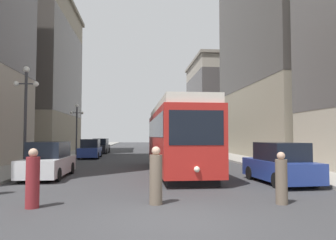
{
  "coord_description": "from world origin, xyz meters",
  "views": [
    {
      "loc": [
        -0.93,
        -8.02,
        2.1
      ],
      "look_at": [
        0.4,
        5.72,
        2.81
      ],
      "focal_mm": 33.59,
      "sensor_mm": 36.0,
      "label": 1
    }
  ],
  "objects_px": {
    "streetcar": "(176,136)",
    "pedestrian_crossing_near": "(156,177)",
    "pedestrian_on_sidewalk": "(33,180)",
    "lamp_post_left_far": "(77,121)",
    "parked_car_left_near": "(91,149)",
    "lamp_post_left_near": "(26,102)",
    "pedestrian_crossing_far": "(281,180)",
    "transit_bus": "(191,138)",
    "parked_car_left_far": "(49,161)",
    "parked_car_left_mid": "(101,146)",
    "parked_car_right_far": "(280,164)"
  },
  "relations": [
    {
      "from": "streetcar",
      "to": "pedestrian_crossing_near",
      "type": "height_order",
      "value": "streetcar"
    },
    {
      "from": "pedestrian_on_sidewalk",
      "to": "lamp_post_left_far",
      "type": "distance_m",
      "value": 24.71
    },
    {
      "from": "parked_car_left_near",
      "to": "lamp_post_left_near",
      "type": "relative_size",
      "value": 0.84
    },
    {
      "from": "pedestrian_crossing_far",
      "to": "lamp_post_left_near",
      "type": "bearing_deg",
      "value": 71.99
    },
    {
      "from": "streetcar",
      "to": "transit_bus",
      "type": "relative_size",
      "value": 0.95
    },
    {
      "from": "streetcar",
      "to": "lamp_post_left_near",
      "type": "xyz_separation_m",
      "value": [
        -8.69,
        0.29,
        1.95
      ]
    },
    {
      "from": "pedestrian_on_sidewalk",
      "to": "streetcar",
      "type": "bearing_deg",
      "value": -172.73
    },
    {
      "from": "transit_bus",
      "to": "lamp_post_left_far",
      "type": "xyz_separation_m",
      "value": [
        -12.21,
        0.46,
        1.74
      ]
    },
    {
      "from": "lamp_post_left_near",
      "to": "parked_car_left_far",
      "type": "bearing_deg",
      "value": -47.18
    },
    {
      "from": "parked_car_left_mid",
      "to": "pedestrian_crossing_near",
      "type": "relative_size",
      "value": 2.63
    },
    {
      "from": "transit_bus",
      "to": "pedestrian_on_sidewalk",
      "type": "relative_size",
      "value": 7.44
    },
    {
      "from": "parked_car_left_far",
      "to": "pedestrian_on_sidewalk",
      "type": "relative_size",
      "value": 2.75
    },
    {
      "from": "parked_car_left_mid",
      "to": "lamp_post_left_far",
      "type": "xyz_separation_m",
      "value": [
        -1.9,
        -5.37,
        2.85
      ]
    },
    {
      "from": "streetcar",
      "to": "parked_car_right_far",
      "type": "height_order",
      "value": "streetcar"
    },
    {
      "from": "parked_car_left_mid",
      "to": "pedestrian_on_sidewalk",
      "type": "relative_size",
      "value": 2.68
    },
    {
      "from": "parked_car_left_mid",
      "to": "streetcar",
      "type": "bearing_deg",
      "value": -70.22
    },
    {
      "from": "streetcar",
      "to": "lamp_post_left_far",
      "type": "bearing_deg",
      "value": 118.62
    },
    {
      "from": "parked_car_left_far",
      "to": "lamp_post_left_near",
      "type": "bearing_deg",
      "value": 132.93
    },
    {
      "from": "streetcar",
      "to": "parked_car_left_near",
      "type": "relative_size",
      "value": 2.46
    },
    {
      "from": "pedestrian_crossing_far",
      "to": "pedestrian_on_sidewalk",
      "type": "bearing_deg",
      "value": 110.83
    },
    {
      "from": "streetcar",
      "to": "transit_bus",
      "type": "xyz_separation_m",
      "value": [
        3.52,
        15.11,
        -0.15
      ]
    },
    {
      "from": "transit_bus",
      "to": "parked_car_right_far",
      "type": "height_order",
      "value": "transit_bus"
    },
    {
      "from": "streetcar",
      "to": "pedestrian_crossing_far",
      "type": "relative_size",
      "value": 7.66
    },
    {
      "from": "streetcar",
      "to": "parked_car_left_near",
      "type": "distance_m",
      "value": 14.39
    },
    {
      "from": "parked_car_left_near",
      "to": "parked_car_left_mid",
      "type": "height_order",
      "value": "same"
    },
    {
      "from": "transit_bus",
      "to": "parked_car_right_far",
      "type": "distance_m",
      "value": 19.92
    },
    {
      "from": "parked_car_left_far",
      "to": "lamp_post_left_far",
      "type": "height_order",
      "value": "lamp_post_left_far"
    },
    {
      "from": "transit_bus",
      "to": "parked_car_left_mid",
      "type": "height_order",
      "value": "transit_bus"
    },
    {
      "from": "pedestrian_crossing_near",
      "to": "pedestrian_crossing_far",
      "type": "bearing_deg",
      "value": 23.37
    },
    {
      "from": "transit_bus",
      "to": "parked_car_left_near",
      "type": "xyz_separation_m",
      "value": [
        -10.31,
        -2.48,
        -1.1
      ]
    },
    {
      "from": "parked_car_right_far",
      "to": "pedestrian_on_sidewalk",
      "type": "xyz_separation_m",
      "value": [
        -9.44,
        -3.98,
        -0.03
      ]
    },
    {
      "from": "transit_bus",
      "to": "parked_car_left_far",
      "type": "xyz_separation_m",
      "value": [
        -10.31,
        -16.86,
        -1.1
      ]
    },
    {
      "from": "parked_car_left_mid",
      "to": "parked_car_right_far",
      "type": "distance_m",
      "value": 27.92
    },
    {
      "from": "parked_car_right_far",
      "to": "pedestrian_crossing_far",
      "type": "relative_size",
      "value": 2.71
    },
    {
      "from": "pedestrian_crossing_near",
      "to": "lamp_post_left_far",
      "type": "relative_size",
      "value": 0.33
    },
    {
      "from": "parked_car_left_far",
      "to": "pedestrian_crossing_far",
      "type": "distance_m",
      "value": 11.5
    },
    {
      "from": "parked_car_left_far",
      "to": "transit_bus",
      "type": "bearing_deg",
      "value": 58.69
    },
    {
      "from": "streetcar",
      "to": "parked_car_left_near",
      "type": "xyz_separation_m",
      "value": [
        -6.79,
        12.62,
        -1.26
      ]
    },
    {
      "from": "parked_car_left_mid",
      "to": "pedestrian_crossing_near",
      "type": "distance_m",
      "value": 29.97
    },
    {
      "from": "transit_bus",
      "to": "streetcar",
      "type": "bearing_deg",
      "value": -101.53
    },
    {
      "from": "parked_car_left_near",
      "to": "lamp_post_left_far",
      "type": "bearing_deg",
      "value": 121.25
    },
    {
      "from": "transit_bus",
      "to": "pedestrian_crossing_far",
      "type": "distance_m",
      "value": 24.13
    },
    {
      "from": "streetcar",
      "to": "parked_car_left_far",
      "type": "height_order",
      "value": "streetcar"
    },
    {
      "from": "pedestrian_crossing_near",
      "to": "lamp_post_left_near",
      "type": "distance_m",
      "value": 11.76
    },
    {
      "from": "transit_bus",
      "to": "lamp_post_left_near",
      "type": "xyz_separation_m",
      "value": [
        -12.21,
        -14.81,
        2.1
      ]
    },
    {
      "from": "lamp_post_left_far",
      "to": "lamp_post_left_near",
      "type": "bearing_deg",
      "value": -90.0
    },
    {
      "from": "parked_car_right_far",
      "to": "pedestrian_on_sidewalk",
      "type": "relative_size",
      "value": 2.5
    },
    {
      "from": "transit_bus",
      "to": "pedestrian_crossing_near",
      "type": "relative_size",
      "value": 7.28
    },
    {
      "from": "parked_car_right_far",
      "to": "pedestrian_crossing_near",
      "type": "xyz_separation_m",
      "value": [
        -5.81,
        -3.83,
        -0.01
      ]
    },
    {
      "from": "streetcar",
      "to": "parked_car_left_far",
      "type": "relative_size",
      "value": 2.58
    }
  ]
}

